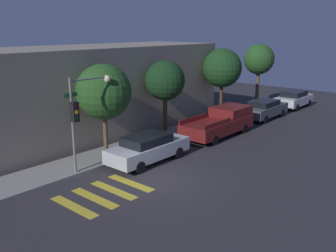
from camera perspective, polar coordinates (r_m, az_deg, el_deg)
The scene contains 13 objects.
ground_plane at distance 16.99m, azimuth -1.37°, elevation -8.38°, with size 60.00×60.00×0.00m, color #2D2B30.
sidewalk at distance 19.97m, azimuth -10.72°, elevation -4.83°, with size 26.00×2.34×0.14m, color gray.
building_row at distance 22.98m, azimuth -18.19°, elevation 4.23°, with size 26.00×6.00×5.56m, color gray.
crosswalk at distance 15.95m, azimuth -9.70°, elevation -10.17°, with size 3.46×2.60×0.00m.
traffic_light_pole at distance 17.52m, azimuth -12.90°, elevation 2.90°, with size 2.62×0.56×4.55m.
sedan_near_corner at distance 19.08m, azimuth -3.06°, elevation -3.34°, with size 4.61×1.79×1.44m.
pickup_truck at distance 24.13m, azimuth 8.03°, elevation 0.61°, with size 5.50×2.09×1.69m.
sedan_middle at distance 29.24m, azimuth 14.46°, elevation 2.55°, with size 4.55×1.78×1.41m.
sedan_far_end at distance 34.15m, azimuth 18.63°, elevation 3.95°, with size 4.29×1.85×1.45m.
tree_near_corner at distance 19.90m, azimuth -9.78°, elevation 5.14°, with size 2.93×2.93×4.90m.
tree_midblock at distance 23.24m, azimuth -0.44°, elevation 6.90°, with size 2.48×2.48×4.78m.
tree_far_end at distance 28.30m, azimuth 8.26°, elevation 8.71°, with size 2.89×2.89×5.25m.
tree_behind_truck at distance 33.17m, azimuth 13.70°, elevation 9.80°, with size 2.57×2.57×5.40m.
Camera 1 is at (-11.54, -10.55, 6.64)m, focal length 40.00 mm.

